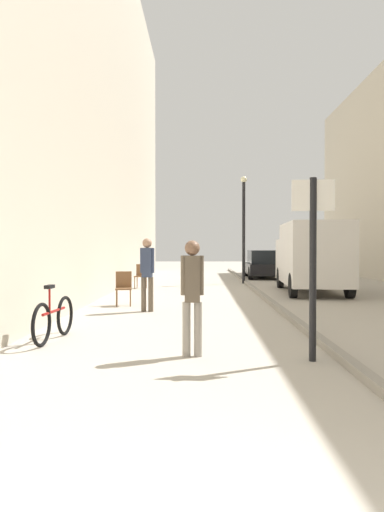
{
  "coord_description": "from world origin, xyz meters",
  "views": [
    {
      "loc": [
        -0.42,
        -1.28,
        1.62
      ],
      "look_at": [
        -0.67,
        12.36,
        1.36
      ],
      "focal_mm": 33.34,
      "sensor_mm": 36.0,
      "label": 1
    }
  ],
  "objects_px": {
    "pedestrian_main_foreground": "(192,290)",
    "cafe_chair_near_window": "(141,274)",
    "street_sign_post": "(313,252)",
    "lamp_post": "(244,222)",
    "cafe_chair_by_doorway": "(124,286)",
    "parked_car": "(264,264)",
    "delivery_van": "(311,256)",
    "pedestrian_mid_block": "(147,269)",
    "bicycle_leaning": "(54,319)"
  },
  "relations": [
    {
      "from": "bicycle_leaning",
      "to": "cafe_chair_near_window",
      "type": "height_order",
      "value": "bicycle_leaning"
    },
    {
      "from": "parked_car",
      "to": "street_sign_post",
      "type": "xyz_separation_m",
      "value": [
        -1.73,
        -18.28,
        0.83
      ]
    },
    {
      "from": "cafe_chair_by_doorway",
      "to": "bicycle_leaning",
      "type": "bearing_deg",
      "value": 77.48
    },
    {
      "from": "delivery_van",
      "to": "pedestrian_main_foreground",
      "type": "bearing_deg",
      "value": -108.81
    },
    {
      "from": "cafe_chair_near_window",
      "to": "cafe_chair_by_doorway",
      "type": "relative_size",
      "value": 1.0
    },
    {
      "from": "street_sign_post",
      "to": "delivery_van",
      "type": "bearing_deg",
      "value": -98.24
    },
    {
      "from": "lamp_post",
      "to": "cafe_chair_by_doorway",
      "type": "bearing_deg",
      "value": -116.8
    },
    {
      "from": "lamp_post",
      "to": "bicycle_leaning",
      "type": "height_order",
      "value": "lamp_post"
    },
    {
      "from": "pedestrian_mid_block",
      "to": "street_sign_post",
      "type": "distance_m",
      "value": 5.92
    },
    {
      "from": "pedestrian_main_foreground",
      "to": "parked_car",
      "type": "distance_m",
      "value": 18.35
    },
    {
      "from": "street_sign_post",
      "to": "lamp_post",
      "type": "height_order",
      "value": "lamp_post"
    },
    {
      "from": "pedestrian_main_foreground",
      "to": "bicycle_leaning",
      "type": "distance_m",
      "value": 2.74
    },
    {
      "from": "cafe_chair_by_doorway",
      "to": "pedestrian_mid_block",
      "type": "bearing_deg",
      "value": 114.77
    },
    {
      "from": "delivery_van",
      "to": "parked_car",
      "type": "bearing_deg",
      "value": 97.72
    },
    {
      "from": "parked_car",
      "to": "lamp_post",
      "type": "relative_size",
      "value": 0.89
    },
    {
      "from": "pedestrian_main_foreground",
      "to": "street_sign_post",
      "type": "xyz_separation_m",
      "value": [
        1.71,
        -0.26,
        0.55
      ]
    },
    {
      "from": "lamp_post",
      "to": "bicycle_leaning",
      "type": "relative_size",
      "value": 2.69
    },
    {
      "from": "cafe_chair_by_doorway",
      "to": "cafe_chair_near_window",
      "type": "bearing_deg",
      "value": -95.73
    },
    {
      "from": "parked_car",
      "to": "delivery_van",
      "type": "bearing_deg",
      "value": -84.91
    },
    {
      "from": "street_sign_post",
      "to": "cafe_chair_by_doorway",
      "type": "relative_size",
      "value": 2.77
    },
    {
      "from": "bicycle_leaning",
      "to": "cafe_chair_near_window",
      "type": "distance_m",
      "value": 10.51
    },
    {
      "from": "street_sign_post",
      "to": "lamp_post",
      "type": "xyz_separation_m",
      "value": [
        0.32,
        14.38,
        1.18
      ]
    },
    {
      "from": "street_sign_post",
      "to": "lamp_post",
      "type": "bearing_deg",
      "value": -86.56
    },
    {
      "from": "pedestrian_main_foreground",
      "to": "bicycle_leaning",
      "type": "relative_size",
      "value": 0.97
    },
    {
      "from": "delivery_van",
      "to": "parked_car",
      "type": "xyz_separation_m",
      "value": [
        -0.61,
        8.13,
        -0.6
      ]
    },
    {
      "from": "parked_car",
      "to": "bicycle_leaning",
      "type": "height_order",
      "value": "parked_car"
    },
    {
      "from": "cafe_chair_by_doorway",
      "to": "parked_car",
      "type": "bearing_deg",
      "value": -122.52
    },
    {
      "from": "pedestrian_main_foreground",
      "to": "pedestrian_mid_block",
      "type": "distance_m",
      "value": 5.02
    },
    {
      "from": "lamp_post",
      "to": "cafe_chair_by_doorway",
      "type": "height_order",
      "value": "lamp_post"
    },
    {
      "from": "pedestrian_main_foreground",
      "to": "cafe_chair_by_doorway",
      "type": "relative_size",
      "value": 1.83
    },
    {
      "from": "pedestrian_main_foreground",
      "to": "cafe_chair_near_window",
      "type": "bearing_deg",
      "value": 99.17
    },
    {
      "from": "pedestrian_mid_block",
      "to": "street_sign_post",
      "type": "xyz_separation_m",
      "value": [
        2.93,
        -5.13,
        0.48
      ]
    },
    {
      "from": "parked_car",
      "to": "bicycle_leaning",
      "type": "distance_m",
      "value": 17.88
    },
    {
      "from": "pedestrian_mid_block",
      "to": "cafe_chair_by_doorway",
      "type": "xyz_separation_m",
      "value": [
        -0.8,
        1.24,
        -0.52
      ]
    },
    {
      "from": "pedestrian_main_foreground",
      "to": "cafe_chair_by_doorway",
      "type": "distance_m",
      "value": 6.45
    },
    {
      "from": "pedestrian_main_foreground",
      "to": "bicycle_leaning",
      "type": "height_order",
      "value": "pedestrian_main_foreground"
    },
    {
      "from": "cafe_chair_near_window",
      "to": "street_sign_post",
      "type": "bearing_deg",
      "value": 115.31
    },
    {
      "from": "delivery_van",
      "to": "cafe_chair_near_window",
      "type": "xyz_separation_m",
      "value": [
        -6.27,
        1.75,
        -0.76
      ]
    },
    {
      "from": "pedestrian_main_foreground",
      "to": "bicycle_leaning",
      "type": "xyz_separation_m",
      "value": [
        -2.41,
        1.14,
        -0.61
      ]
    },
    {
      "from": "delivery_van",
      "to": "lamp_post",
      "type": "height_order",
      "value": "lamp_post"
    },
    {
      "from": "parked_car",
      "to": "cafe_chair_near_window",
      "type": "bearing_deg",
      "value": -130.82
    },
    {
      "from": "bicycle_leaning",
      "to": "cafe_chair_by_doorway",
      "type": "relative_size",
      "value": 1.88
    },
    {
      "from": "parked_car",
      "to": "cafe_chair_near_window",
      "type": "xyz_separation_m",
      "value": [
        -5.67,
        -6.37,
        -0.17
      ]
    },
    {
      "from": "pedestrian_main_foreground",
      "to": "lamp_post",
      "type": "height_order",
      "value": "lamp_post"
    },
    {
      "from": "cafe_chair_near_window",
      "to": "lamp_post",
      "type": "bearing_deg",
      "value": -142.8
    },
    {
      "from": "pedestrian_main_foreground",
      "to": "cafe_chair_near_window",
      "type": "xyz_separation_m",
      "value": [
        -2.22,
        11.65,
        -0.45
      ]
    },
    {
      "from": "pedestrian_main_foreground",
      "to": "parked_car",
      "type": "xyz_separation_m",
      "value": [
        3.44,
        18.02,
        -0.28
      ]
    },
    {
      "from": "street_sign_post",
      "to": "cafe_chair_by_doorway",
      "type": "height_order",
      "value": "street_sign_post"
    },
    {
      "from": "delivery_van",
      "to": "lamp_post",
      "type": "bearing_deg",
      "value": 118.9
    },
    {
      "from": "pedestrian_mid_block",
      "to": "delivery_van",
      "type": "xyz_separation_m",
      "value": [
        5.27,
        5.03,
        0.25
      ]
    }
  ]
}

